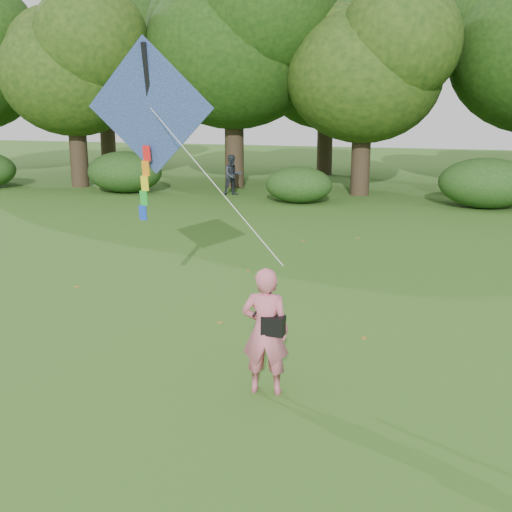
# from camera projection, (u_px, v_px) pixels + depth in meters

# --- Properties ---
(ground) EXTENTS (100.00, 100.00, 0.00)m
(ground) POSITION_uv_depth(u_px,v_px,m) (297.00, 408.00, 8.35)
(ground) COLOR #265114
(ground) RESTS_ON ground
(man_kite_flyer) EXTENTS (0.69, 0.50, 1.76)m
(man_kite_flyer) POSITION_uv_depth(u_px,v_px,m) (265.00, 331.00, 8.63)
(man_kite_flyer) COLOR #D16278
(man_kite_flyer) RESTS_ON ground
(bystander_left) EXTENTS (1.05, 1.02, 1.71)m
(bystander_left) POSITION_uv_depth(u_px,v_px,m) (233.00, 175.00, 27.33)
(bystander_left) COLOR #262B33
(bystander_left) RESTS_ON ground
(crossbody_bag) EXTENTS (0.43, 0.20, 0.70)m
(crossbody_bag) POSITION_uv_depth(u_px,v_px,m) (273.00, 325.00, 8.54)
(crossbody_bag) COLOR black
(crossbody_bag) RESTS_ON ground
(flying_kite) EXTENTS (4.07, 2.58, 3.12)m
(flying_kite) POSITION_uv_depth(u_px,v_px,m) (150.00, 110.00, 10.75)
(flying_kite) COLOR #272FAA
(flying_kite) RESTS_ON ground
(tree_line) EXTENTS (54.70, 15.30, 9.48)m
(tree_line) POSITION_uv_depth(u_px,v_px,m) (458.00, 61.00, 27.85)
(tree_line) COLOR #3A2D1E
(tree_line) RESTS_ON ground
(shrub_band) EXTENTS (39.15, 3.22, 1.88)m
(shrub_band) POSITION_uv_depth(u_px,v_px,m) (385.00, 183.00, 24.73)
(shrub_band) COLOR #264919
(shrub_band) RESTS_ON ground
(fallen_leaves) EXTENTS (11.87, 14.94, 0.01)m
(fallen_leaves) POSITION_uv_depth(u_px,v_px,m) (367.00, 311.00, 12.24)
(fallen_leaves) COLOR olive
(fallen_leaves) RESTS_ON ground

